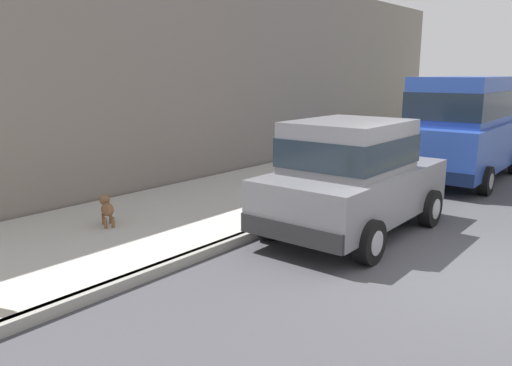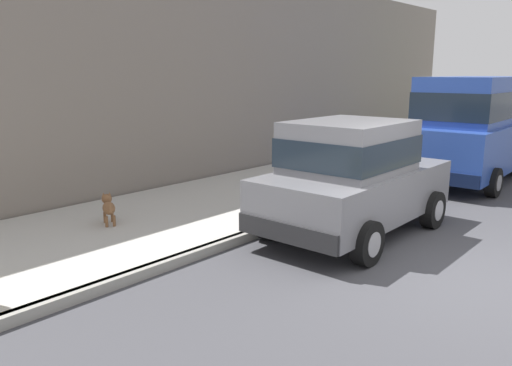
# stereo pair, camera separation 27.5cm
# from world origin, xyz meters

# --- Properties ---
(ground_plane) EXTENTS (80.00, 80.00, 0.00)m
(ground_plane) POSITION_xyz_m (0.00, 0.00, 0.00)
(ground_plane) COLOR #424247
(curb) EXTENTS (0.16, 64.00, 0.14)m
(curb) POSITION_xyz_m (-3.20, 0.00, 0.07)
(curb) COLOR gray
(curb) RESTS_ON ground
(sidewalk) EXTENTS (3.60, 64.00, 0.14)m
(sidewalk) POSITION_xyz_m (-5.00, 0.00, 0.07)
(sidewalk) COLOR #B7B5AD
(sidewalk) RESTS_ON ground
(car_grey_hatchback) EXTENTS (1.99, 3.82, 1.88)m
(car_grey_hatchback) POSITION_xyz_m (-2.11, 0.52, 0.98)
(car_grey_hatchback) COLOR slate
(car_grey_hatchback) RESTS_ON ground
(car_blue_van) EXTENTS (2.24, 4.95, 2.52)m
(car_blue_van) POSITION_xyz_m (-2.17, 6.24, 1.39)
(car_blue_van) COLOR #28479E
(car_blue_van) RESTS_ON ground
(dog_brown) EXTENTS (0.70, 0.42, 0.49)m
(dog_brown) POSITION_xyz_m (-5.24, -2.01, 0.43)
(dog_brown) COLOR brown
(dog_brown) RESTS_ON sidewalk
(building_facade) EXTENTS (0.50, 20.00, 5.11)m
(building_facade) POSITION_xyz_m (-7.10, 4.77, 2.56)
(building_facade) COLOR slate
(building_facade) RESTS_ON ground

